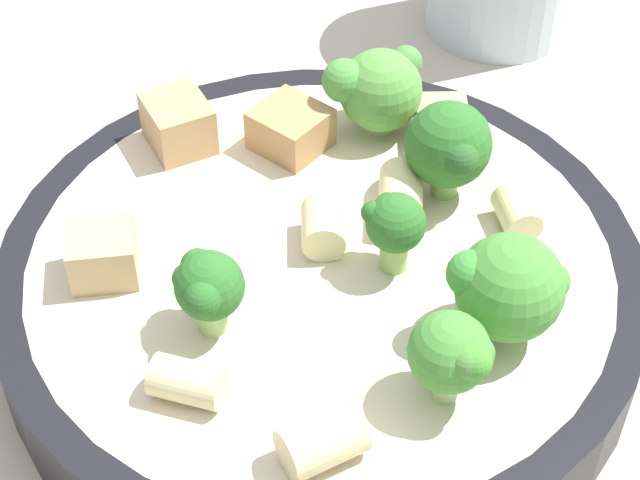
% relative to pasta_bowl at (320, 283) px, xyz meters
% --- Properties ---
extents(ground_plane, '(2.00, 2.00, 0.00)m').
position_rel_pasta_bowl_xyz_m(ground_plane, '(0.00, 0.00, -0.02)').
color(ground_plane, '#BCB29E').
extents(pasta_bowl, '(0.24, 0.24, 0.03)m').
position_rel_pasta_bowl_xyz_m(pasta_bowl, '(0.00, 0.00, 0.00)').
color(pasta_bowl, black).
rests_on(pasta_bowl, ground_plane).
extents(broccoli_floret_0, '(0.03, 0.03, 0.04)m').
position_rel_pasta_bowl_xyz_m(broccoli_floret_0, '(0.05, -0.06, 0.04)').
color(broccoli_floret_0, '#9EC175').
rests_on(broccoli_floret_0, pasta_bowl).
extents(broccoli_floret_1, '(0.04, 0.04, 0.04)m').
position_rel_pasta_bowl_xyz_m(broccoli_floret_1, '(0.07, -0.03, 0.04)').
color(broccoli_floret_1, '#84AD60').
rests_on(broccoli_floret_1, pasta_bowl).
extents(broccoli_floret_2, '(0.04, 0.03, 0.04)m').
position_rel_pasta_bowl_xyz_m(broccoli_floret_2, '(0.01, 0.08, 0.03)').
color(broccoli_floret_2, '#9EC175').
rests_on(broccoli_floret_2, pasta_bowl).
extents(broccoli_floret_3, '(0.02, 0.02, 0.03)m').
position_rel_pasta_bowl_xyz_m(broccoli_floret_3, '(0.03, 0.00, 0.03)').
color(broccoli_floret_3, '#93B766').
rests_on(broccoli_floret_3, pasta_bowl).
extents(broccoli_floret_4, '(0.03, 0.04, 0.04)m').
position_rel_pasta_bowl_xyz_m(broccoli_floret_4, '(0.05, 0.04, 0.04)').
color(broccoli_floret_4, '#84AD60').
rests_on(broccoli_floret_4, pasta_bowl).
extents(broccoli_floret_5, '(0.03, 0.03, 0.03)m').
position_rel_pasta_bowl_xyz_m(broccoli_floret_5, '(-0.03, -0.04, 0.03)').
color(broccoli_floret_5, '#9EC175').
rests_on(broccoli_floret_5, pasta_bowl).
extents(rigatoni_0, '(0.02, 0.03, 0.02)m').
position_rel_pasta_bowl_xyz_m(rigatoni_0, '(0.03, 0.03, 0.02)').
color(rigatoni_0, beige).
rests_on(rigatoni_0, pasta_bowl).
extents(rigatoni_1, '(0.02, 0.02, 0.01)m').
position_rel_pasta_bowl_xyz_m(rigatoni_1, '(0.07, 0.03, 0.02)').
color(rigatoni_1, beige).
rests_on(rigatoni_1, pasta_bowl).
extents(rigatoni_2, '(0.03, 0.03, 0.02)m').
position_rel_pasta_bowl_xyz_m(rigatoni_2, '(0.01, -0.09, 0.02)').
color(rigatoni_2, beige).
rests_on(rigatoni_2, pasta_bowl).
extents(rigatoni_3, '(0.03, 0.02, 0.01)m').
position_rel_pasta_bowl_xyz_m(rigatoni_3, '(-0.03, -0.07, 0.02)').
color(rigatoni_3, beige).
rests_on(rigatoni_3, pasta_bowl).
extents(rigatoni_4, '(0.02, 0.02, 0.02)m').
position_rel_pasta_bowl_xyz_m(rigatoni_4, '(0.00, 0.01, 0.02)').
color(rigatoni_4, beige).
rests_on(rigatoni_4, pasta_bowl).
extents(chicken_chunk_0, '(0.03, 0.03, 0.02)m').
position_rel_pasta_bowl_xyz_m(chicken_chunk_0, '(-0.08, -0.02, 0.02)').
color(chicken_chunk_0, tan).
rests_on(chicken_chunk_0, pasta_bowl).
extents(chicken_chunk_1, '(0.04, 0.04, 0.02)m').
position_rel_pasta_bowl_xyz_m(chicken_chunk_1, '(-0.07, 0.06, 0.02)').
color(chicken_chunk_1, tan).
rests_on(chicken_chunk_1, pasta_bowl).
extents(chicken_chunk_2, '(0.02, 0.03, 0.01)m').
position_rel_pasta_bowl_xyz_m(chicken_chunk_2, '(0.04, 0.08, 0.02)').
color(chicken_chunk_2, tan).
rests_on(chicken_chunk_2, pasta_bowl).
extents(chicken_chunk_3, '(0.04, 0.04, 0.02)m').
position_rel_pasta_bowl_xyz_m(chicken_chunk_3, '(-0.02, 0.07, 0.02)').
color(chicken_chunk_3, tan).
rests_on(chicken_chunk_3, pasta_bowl).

